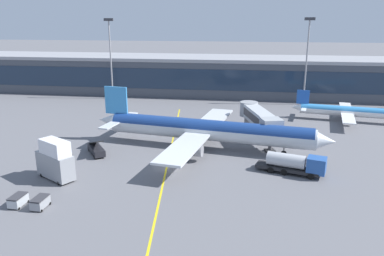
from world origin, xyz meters
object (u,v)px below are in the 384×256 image
at_px(belt_loader, 96,149).
at_px(baggage_cart_0, 18,200).
at_px(catering_lift, 55,160).
at_px(commuter_jet_far, 350,111).
at_px(baggage_cart_1, 40,202).
at_px(main_airliner, 207,130).
at_px(fuel_tanker, 295,164).

distance_m(belt_loader, baggage_cart_0, 20.71).
bearing_deg(baggage_cart_0, catering_lift, 85.16).
bearing_deg(catering_lift, commuter_jet_far, 38.68).
xyz_separation_m(catering_lift, belt_loader, (1.79, 11.48, -2.07)).
relative_size(belt_loader, baggage_cart_1, 2.36).
distance_m(catering_lift, commuter_jet_far, 67.92).
height_order(catering_lift, baggage_cart_0, catering_lift).
bearing_deg(commuter_jet_far, belt_loader, -148.85).
height_order(main_airliner, fuel_tanker, main_airliner).
distance_m(catering_lift, belt_loader, 11.80).
bearing_deg(catering_lift, main_airliner, 39.78).
bearing_deg(main_airliner, fuel_tanker, -34.11).
xyz_separation_m(baggage_cart_0, baggage_cart_1, (3.20, -0.10, 0.00)).
distance_m(catering_lift, baggage_cart_1, 9.76).
height_order(main_airliner, commuter_jet_far, main_airliner).
xyz_separation_m(catering_lift, baggage_cart_1, (2.43, -9.18, -2.28)).
bearing_deg(fuel_tanker, baggage_cart_0, -156.24).
distance_m(fuel_tanker, baggage_cart_0, 40.80).
distance_m(main_airliner, commuter_jet_far, 40.27).
relative_size(catering_lift, baggage_cart_0, 2.64).
bearing_deg(belt_loader, fuel_tanker, -6.75).
bearing_deg(baggage_cart_1, belt_loader, 91.79).
distance_m(baggage_cart_1, commuter_jet_far, 72.30).
xyz_separation_m(main_airliner, baggage_cart_1, (-18.85, -26.89, -2.87)).
xyz_separation_m(main_airliner, fuel_tanker, (15.28, -10.35, -1.90)).
distance_m(baggage_cart_0, baggage_cart_1, 3.20).
bearing_deg(belt_loader, catering_lift, -98.84).
xyz_separation_m(main_airliner, belt_loader, (-19.49, -6.24, -2.66)).
bearing_deg(belt_loader, commuter_jet_far, 31.15).
height_order(catering_lift, commuter_jet_far, commuter_jet_far).
xyz_separation_m(belt_loader, baggage_cart_1, (0.64, -20.65, -0.21)).
bearing_deg(fuel_tanker, belt_loader, 173.25).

